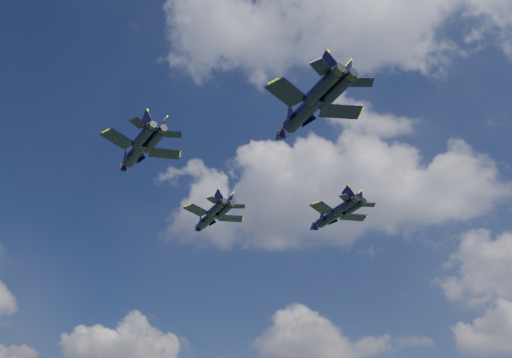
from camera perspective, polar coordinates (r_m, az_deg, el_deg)
The scene contains 4 objects.
jet_lead at distance 100.16m, azimuth -4.82°, elevation -4.01°, with size 12.73×12.34×3.41m.
jet_left at distance 82.49m, azimuth -12.00°, elevation 2.50°, with size 13.72×12.54×3.58m.
jet_right at distance 97.48m, azimuth 7.35°, elevation -3.84°, with size 13.21×12.24×3.47m.
jet_slot at distance 76.01m, azimuth 4.64°, elevation 6.55°, with size 16.06×15.95×4.35m.
Camera 1 is at (16.86, -73.99, 18.10)m, focal length 40.00 mm.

